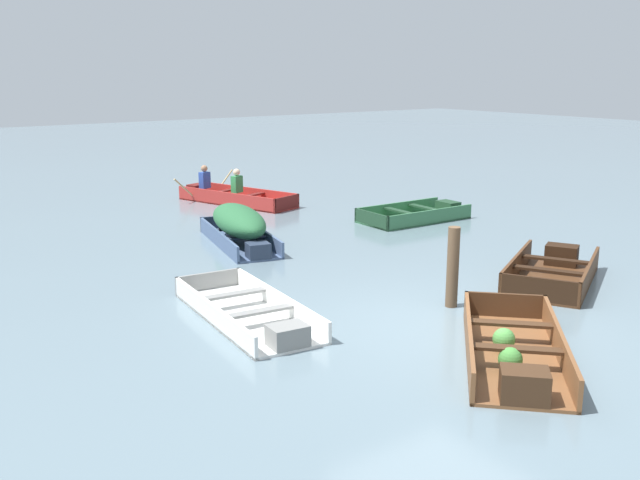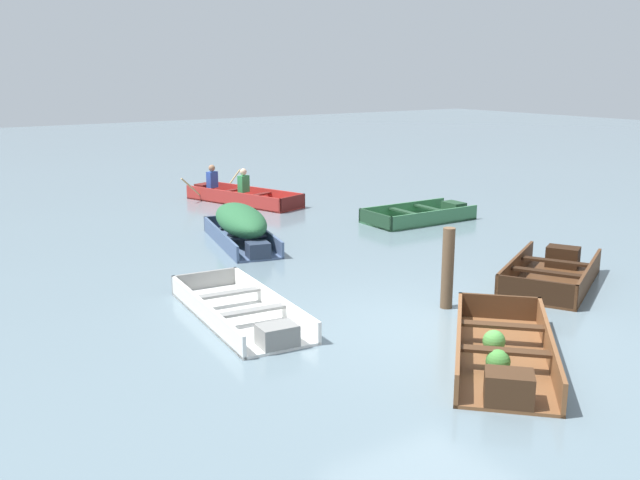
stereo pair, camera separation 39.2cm
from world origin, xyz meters
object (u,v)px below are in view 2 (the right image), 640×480
Objects in this scene: mooring_post at (448,268)px; skiff_white_near_moored at (243,313)px; dinghy_wooden_brown_foreground at (503,354)px; skiff_green_mid_moored at (423,215)px; skiff_slate_blue_outer_moored at (241,224)px; skiff_dark_varnish_far_moored at (552,274)px; rowboat_red_with_crew at (238,195)px.

skiff_white_near_moored is at bearing 156.37° from mooring_post.
dinghy_wooden_brown_foreground is 8.43m from skiff_green_mid_moored.
dinghy_wooden_brown_foreground is 2.19m from mooring_post.
skiff_slate_blue_outer_moored reaches higher than dinghy_wooden_brown_foreground.
mooring_post is at bearing -82.70° from skiff_slate_blue_outer_moored.
skiff_green_mid_moored is 5.22m from skiff_dark_varnish_far_moored.
skiff_slate_blue_outer_moored is at bearing 97.30° from mooring_post.
skiff_white_near_moored is 1.17× the size of skiff_green_mid_moored.
skiff_slate_blue_outer_moored is 0.86× the size of rowboat_red_with_crew.
mooring_post reaches higher than skiff_white_near_moored.
mooring_post is at bearing 64.38° from dinghy_wooden_brown_foreground.
skiff_green_mid_moored is 4.67m from skiff_slate_blue_outer_moored.
rowboat_red_with_crew is (-2.51, 4.53, 0.08)m from skiff_green_mid_moored.
skiff_dark_varnish_far_moored reaches higher than skiff_white_near_moored.
skiff_dark_varnish_far_moored is at bearing 29.63° from dinghy_wooden_brown_foreground.
rowboat_red_with_crew reaches higher than skiff_dark_varnish_far_moored.
dinghy_wooden_brown_foreground is 11.63m from rowboat_red_with_crew.
skiff_dark_varnish_far_moored is at bearing -1.05° from mooring_post.
mooring_post reaches higher than rowboat_red_with_crew.
skiff_green_mid_moored is 5.18m from rowboat_red_with_crew.
rowboat_red_with_crew is at bearing 119.02° from skiff_green_mid_moored.
mooring_post reaches higher than skiff_dark_varnish_far_moored.
rowboat_red_with_crew is at bearing 62.71° from skiff_white_near_moored.
skiff_green_mid_moored is 0.74× the size of rowboat_red_with_crew.
skiff_slate_blue_outer_moored is at bearing 120.06° from skiff_dark_varnish_far_moored.
rowboat_red_with_crew is at bearing 95.50° from skiff_dark_varnish_far_moored.
skiff_white_near_moored is 1.10× the size of skiff_dark_varnish_far_moored.
skiff_green_mid_moored is 0.86× the size of skiff_slate_blue_outer_moored.
rowboat_red_with_crew is (4.25, 8.24, 0.09)m from skiff_white_near_moored.
rowboat_red_with_crew is (2.14, 4.22, -0.24)m from skiff_slate_blue_outer_moored.
skiff_green_mid_moored is at bearing 54.42° from dinghy_wooden_brown_foreground.
dinghy_wooden_brown_foreground is 1.02× the size of skiff_dark_varnish_far_moored.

